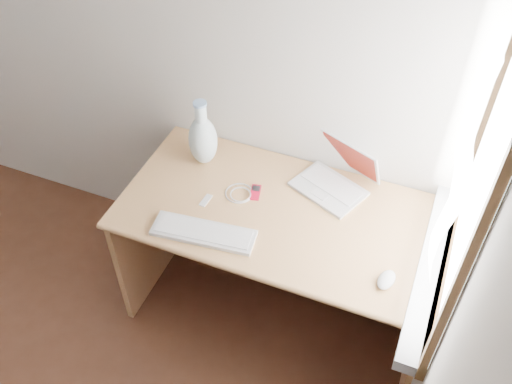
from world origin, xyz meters
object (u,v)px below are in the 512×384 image
at_px(desk, 288,231).
at_px(vase, 203,139).
at_px(laptop, 332,176).
at_px(external_keyboard, 204,233).

relative_size(desk, vase, 4.17).
bearing_deg(desk, laptop, 48.07).
bearing_deg(desk, vase, 169.49).
xyz_separation_m(desk, external_keyboard, (-0.27, -0.34, 0.23)).
bearing_deg(vase, laptop, 7.09).
xyz_separation_m(laptop, vase, (-0.61, -0.08, 0.09)).
relative_size(laptop, vase, 1.07).
relative_size(laptop, external_keyboard, 0.81).
bearing_deg(desk, external_keyboard, -128.73).
relative_size(desk, laptop, 3.89).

